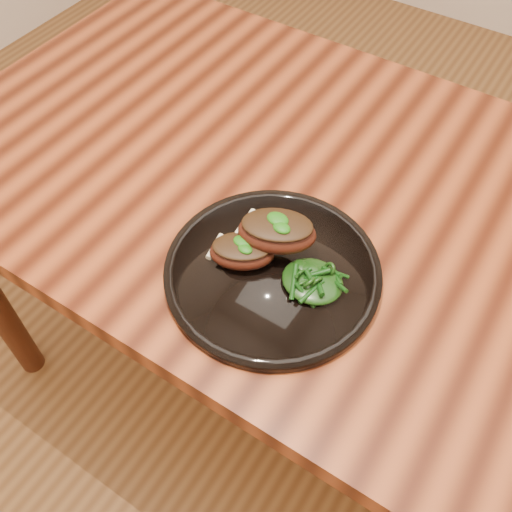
{
  "coord_description": "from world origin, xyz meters",
  "views": [
    {
      "loc": [
        0.18,
        -0.62,
        1.43
      ],
      "look_at": [
        -0.1,
        -0.2,
        0.78
      ],
      "focal_mm": 40.0,
      "sensor_mm": 36.0,
      "label": 1
    }
  ],
  "objects_px": {
    "desk": "(365,244)",
    "lamb_chop_front": "(242,251)",
    "greens_heap": "(313,279)",
    "plate": "(273,272)"
  },
  "relations": [
    {
      "from": "desk",
      "to": "greens_heap",
      "type": "distance_m",
      "value": 0.22
    },
    {
      "from": "desk",
      "to": "lamb_chop_front",
      "type": "distance_m",
      "value": 0.27
    },
    {
      "from": "lamb_chop_front",
      "to": "greens_heap",
      "type": "relative_size",
      "value": 1.26
    },
    {
      "from": "desk",
      "to": "lamb_chop_front",
      "type": "relative_size",
      "value": 14.28
    },
    {
      "from": "greens_heap",
      "to": "desk",
      "type": "bearing_deg",
      "value": 87.63
    },
    {
      "from": "plate",
      "to": "greens_heap",
      "type": "height_order",
      "value": "greens_heap"
    },
    {
      "from": "plate",
      "to": "lamb_chop_front",
      "type": "xyz_separation_m",
      "value": [
        -0.05,
        -0.01,
        0.03
      ]
    },
    {
      "from": "desk",
      "to": "greens_heap",
      "type": "xyz_separation_m",
      "value": [
        -0.01,
        -0.19,
        0.12
      ]
    },
    {
      "from": "lamb_chop_front",
      "to": "greens_heap",
      "type": "distance_m",
      "value": 0.11
    },
    {
      "from": "desk",
      "to": "lamb_chop_front",
      "type": "xyz_separation_m",
      "value": [
        -0.12,
        -0.21,
        0.12
      ]
    }
  ]
}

